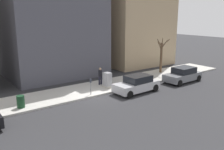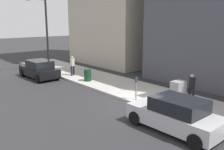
% 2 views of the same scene
% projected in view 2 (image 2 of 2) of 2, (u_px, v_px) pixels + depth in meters
% --- Properties ---
extents(ground_plane, '(120.00, 120.00, 0.00)m').
position_uv_depth(ground_plane, '(133.00, 105.00, 14.41)').
color(ground_plane, '#2B2B2D').
extents(sidewalk, '(4.00, 36.00, 0.15)m').
position_uv_depth(sidewalk, '(156.00, 97.00, 15.64)').
color(sidewalk, '#B2AFA8').
rests_on(sidewalk, ground).
extents(parked_car_silver, '(2.01, 4.24, 1.52)m').
position_uv_depth(parked_car_silver, '(175.00, 115.00, 10.88)').
color(parked_car_silver, '#B7B7BC').
rests_on(parked_car_silver, ground).
extents(parked_car_black, '(1.99, 4.23, 1.52)m').
position_uv_depth(parked_car_black, '(39.00, 69.00, 20.86)').
color(parked_car_black, black).
rests_on(parked_car_black, ground).
extents(parking_meter, '(0.14, 0.10, 1.35)m').
position_uv_depth(parking_meter, '(136.00, 86.00, 14.66)').
color(parking_meter, slate).
rests_on(parking_meter, sidewalk).
extents(utility_box, '(0.83, 0.61, 1.43)m').
position_uv_depth(utility_box, '(178.00, 94.00, 13.48)').
color(utility_box, '#A8A399').
rests_on(utility_box, sidewalk).
extents(streetlamp, '(1.97, 0.32, 6.50)m').
position_uv_depth(streetlamp, '(44.00, 29.00, 22.64)').
color(streetlamp, black).
rests_on(streetlamp, sidewalk).
extents(trash_bin, '(0.56, 0.56, 0.90)m').
position_uv_depth(trash_bin, '(88.00, 75.00, 19.30)').
color(trash_bin, '#14381E').
rests_on(trash_bin, sidewalk).
extents(pedestrian_near_meter, '(0.36, 0.40, 1.66)m').
position_uv_depth(pedestrian_near_meter, '(192.00, 86.00, 14.16)').
color(pedestrian_near_meter, '#1E1E2D').
rests_on(pedestrian_near_meter, sidewalk).
extents(pedestrian_midblock, '(0.40, 0.36, 1.66)m').
position_uv_depth(pedestrian_midblock, '(72.00, 65.00, 21.12)').
color(pedestrian_midblock, '#1E1E2D').
rests_on(pedestrian_midblock, sidewalk).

